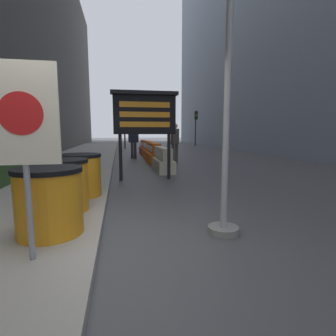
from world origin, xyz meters
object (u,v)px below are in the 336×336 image
Objects in this scene: message_board at (145,114)px; jersey_barrier_orange_far at (154,154)px; traffic_light_far_side at (196,121)px; traffic_cone_near at (167,152)px; traffic_cone_mid at (154,153)px; barrel_drum_foreground at (49,201)px; barrel_drum_middle at (63,185)px; barrel_drum_back at (81,175)px; traffic_light_near_curb at (124,118)px; jersey_barrier_red_striped at (144,148)px; pedestrian_passerby at (175,140)px; jersey_barrier_orange_near at (148,150)px; jersey_barrier_cream at (163,161)px; warning_sign at (22,126)px; pedestrian_worker at (133,139)px.

message_board is 1.25× the size of jersey_barrier_orange_far.
traffic_light_far_side is at bearing 69.01° from message_board.
traffic_cone_near is 0.71m from traffic_cone_mid.
barrel_drum_foreground and barrel_drum_middle have the same top height.
barrel_drum_middle is 1.04m from barrel_drum_back.
jersey_barrier_orange_far is 11.11m from traffic_light_near_curb.
jersey_barrier_red_striped is at bearing 108.89° from traffic_cone_near.
pedestrian_passerby is at bearing -110.13° from traffic_light_far_side.
traffic_light_far_side is (6.89, 17.97, 0.60)m from message_board.
barrel_drum_middle is 12.74m from jersey_barrier_red_striped.
jersey_barrier_orange_near is 12.97m from traffic_light_far_side.
barrel_drum_middle is 5.57m from jersey_barrier_cream.
barrel_drum_middle is 0.24× the size of traffic_light_near_curb.
barrel_drum_foreground is 0.25× the size of traffic_light_far_side.
jersey_barrier_cream is 1.10× the size of pedestrian_passerby.
jersey_barrier_cream is 4.67m from traffic_cone_mid.
traffic_light_near_curb is (-2.09, 8.72, 2.28)m from traffic_cone_near.
jersey_barrier_orange_far is 1.00× the size of jersey_barrier_orange_near.
message_board is at bearing -110.99° from traffic_light_far_side.
warning_sign reaches higher than traffic_cone_near.
barrel_drum_foreground is at bearing -112.46° from jersey_barrier_cream.
pedestrian_worker is at bearing 109.72° from jersey_barrier_orange_far.
jersey_barrier_cream is 7.53m from jersey_barrier_red_striped.
message_board is (1.56, 2.28, 1.39)m from barrel_drum_back.
traffic_cone_near is at bearing -113.42° from traffic_light_far_side.
pedestrian_passerby is (1.75, -2.47, 0.01)m from pedestrian_worker.
pedestrian_worker is (-1.82, 0.16, 0.73)m from traffic_cone_near.
pedestrian_worker is (-0.81, -0.30, 0.65)m from jersey_barrier_orange_near.
warning_sign is at bearing -91.13° from barrel_drum_foreground.
jersey_barrier_orange_near is 1.11m from traffic_cone_near.
message_board is at bearing -106.21° from traffic_cone_near.
jersey_barrier_cream is 5.06m from jersey_barrier_orange_near.
pedestrian_passerby is at bearing -91.62° from traffic_cone_near.
traffic_cone_mid is at bearing -84.18° from jersey_barrier_red_striped.
barrel_drum_back is 0.42× the size of jersey_barrier_orange_near.
pedestrian_worker is (-0.81, 4.76, 0.68)m from jersey_barrier_cream.
message_board reaches higher than jersey_barrier_cream.
jersey_barrier_orange_far is (2.52, 7.45, -0.15)m from barrel_drum_middle.
pedestrian_passerby is (0.94, 2.29, 0.69)m from jersey_barrier_cream.
traffic_light_far_side is (8.55, 22.31, 1.98)m from barrel_drum_foreground.
message_board is 0.72× the size of traffic_light_near_curb.
barrel_drum_back reaches higher than traffic_cone_near.
jersey_barrier_red_striped is 6.30m from traffic_light_near_curb.
traffic_cone_mid is at bearing -80.94° from traffic_light_near_curb.
jersey_barrier_orange_far reaches higher than traffic_cone_near.
message_board reaches higher than traffic_cone_near.
barrel_drum_back is at bearing 151.05° from pedestrian_passerby.
barrel_drum_foreground is 1.00× the size of barrel_drum_middle.
message_board reaches higher than warning_sign.
jersey_barrier_cream is 13.55m from traffic_light_near_curb.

